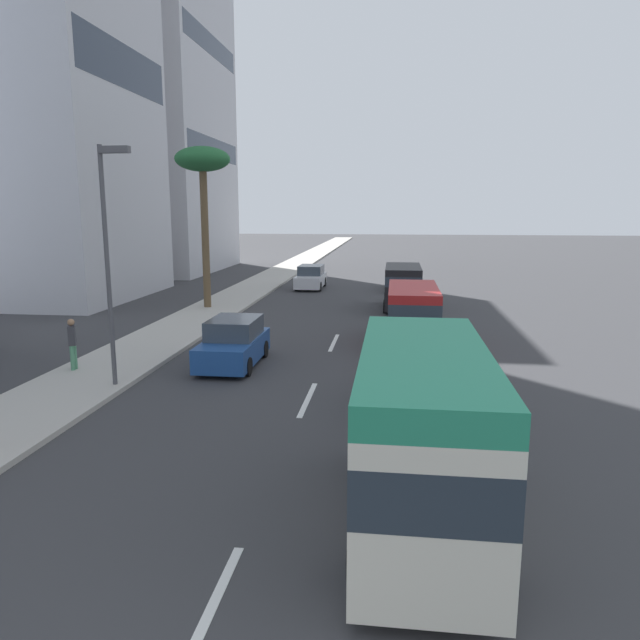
{
  "coord_description": "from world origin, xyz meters",
  "views": [
    {
      "loc": [
        -2.69,
        -2.44,
        5.52
      ],
      "look_at": [
        19.13,
        0.31,
        1.38
      ],
      "focal_mm": 33.13,
      "sensor_mm": 36.0,
      "label": 1
    }
  ],
  "objects_px": {
    "car_seventh": "(401,279)",
    "palm_tree": "(203,167)",
    "car_fourth": "(234,343)",
    "van_sixth": "(413,311)",
    "street_lamp": "(109,242)",
    "car_second": "(311,278)",
    "car_fifth": "(425,377)",
    "van_third": "(403,285)",
    "minibus_lead": "(423,431)",
    "pedestrian_by_tree": "(72,342)"
  },
  "relations": [
    {
      "from": "car_second",
      "to": "van_sixth",
      "type": "xyz_separation_m",
      "value": [
        -16.85,
        -6.64,
        0.6
      ]
    },
    {
      "from": "car_seventh",
      "to": "palm_tree",
      "type": "xyz_separation_m",
      "value": [
        -9.58,
        10.78,
        7.01
      ]
    },
    {
      "from": "pedestrian_by_tree",
      "to": "palm_tree",
      "type": "height_order",
      "value": "palm_tree"
    },
    {
      "from": "van_third",
      "to": "car_seventh",
      "type": "distance_m",
      "value": 8.13
    },
    {
      "from": "car_fourth",
      "to": "pedestrian_by_tree",
      "type": "relative_size",
      "value": 2.36
    },
    {
      "from": "minibus_lead",
      "to": "car_fourth",
      "type": "xyz_separation_m",
      "value": [
        10.22,
        6.2,
        -0.95
      ]
    },
    {
      "from": "car_fourth",
      "to": "palm_tree",
      "type": "relative_size",
      "value": 0.48
    },
    {
      "from": "minibus_lead",
      "to": "van_third",
      "type": "distance_m",
      "value": 23.17
    },
    {
      "from": "van_third",
      "to": "car_fourth",
      "type": "distance_m",
      "value": 14.34
    },
    {
      "from": "street_lamp",
      "to": "car_seventh",
      "type": "bearing_deg",
      "value": -20.16
    },
    {
      "from": "car_second",
      "to": "pedestrian_by_tree",
      "type": "xyz_separation_m",
      "value": [
        -22.9,
        4.9,
        0.36
      ]
    },
    {
      "from": "van_third",
      "to": "street_lamp",
      "type": "xyz_separation_m",
      "value": [
        -16.21,
        8.96,
        3.19
      ]
    },
    {
      "from": "minibus_lead",
      "to": "palm_tree",
      "type": "height_order",
      "value": "palm_tree"
    },
    {
      "from": "van_third",
      "to": "street_lamp",
      "type": "bearing_deg",
      "value": 151.07
    },
    {
      "from": "car_seventh",
      "to": "street_lamp",
      "type": "distance_m",
      "value": 26.19
    },
    {
      "from": "car_second",
      "to": "car_fifth",
      "type": "height_order",
      "value": "car_fifth"
    },
    {
      "from": "car_fourth",
      "to": "palm_tree",
      "type": "xyz_separation_m",
      "value": [
        11.47,
        4.66,
        6.96
      ]
    },
    {
      "from": "car_fourth",
      "to": "pedestrian_by_tree",
      "type": "xyz_separation_m",
      "value": [
        -1.82,
        5.09,
        0.33
      ]
    },
    {
      "from": "car_fourth",
      "to": "van_sixth",
      "type": "bearing_deg",
      "value": 123.22
    },
    {
      "from": "car_second",
      "to": "car_seventh",
      "type": "relative_size",
      "value": 0.98
    },
    {
      "from": "minibus_lead",
      "to": "palm_tree",
      "type": "bearing_deg",
      "value": 26.6
    },
    {
      "from": "van_third",
      "to": "car_seventh",
      "type": "height_order",
      "value": "van_third"
    },
    {
      "from": "minibus_lead",
      "to": "street_lamp",
      "type": "xyz_separation_m",
      "value": [
        6.95,
        9.01,
        2.83
      ]
    },
    {
      "from": "car_fifth",
      "to": "palm_tree",
      "type": "height_order",
      "value": "palm_tree"
    },
    {
      "from": "car_second",
      "to": "pedestrian_by_tree",
      "type": "relative_size",
      "value": 2.47
    },
    {
      "from": "car_fourth",
      "to": "pedestrian_by_tree",
      "type": "bearing_deg",
      "value": -70.31
    },
    {
      "from": "car_second",
      "to": "van_third",
      "type": "relative_size",
      "value": 0.91
    },
    {
      "from": "van_third",
      "to": "car_fourth",
      "type": "xyz_separation_m",
      "value": [
        -12.95,
        6.15,
        -0.59
      ]
    },
    {
      "from": "pedestrian_by_tree",
      "to": "car_fifth",
      "type": "bearing_deg",
      "value": 58.84
    },
    {
      "from": "car_fifth",
      "to": "car_seventh",
      "type": "relative_size",
      "value": 1.07
    },
    {
      "from": "car_seventh",
      "to": "van_third",
      "type": "bearing_deg",
      "value": -179.78
    },
    {
      "from": "car_fourth",
      "to": "street_lamp",
      "type": "distance_m",
      "value": 5.73
    },
    {
      "from": "street_lamp",
      "to": "car_fifth",
      "type": "bearing_deg",
      "value": -91.88
    },
    {
      "from": "minibus_lead",
      "to": "pedestrian_by_tree",
      "type": "distance_m",
      "value": 14.08
    },
    {
      "from": "van_sixth",
      "to": "palm_tree",
      "type": "distance_m",
      "value": 14.72
    },
    {
      "from": "car_seventh",
      "to": "minibus_lead",
      "type": "bearing_deg",
      "value": -179.85
    },
    {
      "from": "palm_tree",
      "to": "street_lamp",
      "type": "xyz_separation_m",
      "value": [
        -14.74,
        -1.85,
        -3.18
      ]
    },
    {
      "from": "car_second",
      "to": "palm_tree",
      "type": "height_order",
      "value": "palm_tree"
    },
    {
      "from": "pedestrian_by_tree",
      "to": "car_second",
      "type": "bearing_deg",
      "value": 145.32
    },
    {
      "from": "minibus_lead",
      "to": "car_second",
      "type": "xyz_separation_m",
      "value": [
        31.29,
        6.39,
        -0.98
      ]
    },
    {
      "from": "minibus_lead",
      "to": "palm_tree",
      "type": "xyz_separation_m",
      "value": [
        21.69,
        10.86,
        6.01
      ]
    },
    {
      "from": "car_seventh",
      "to": "palm_tree",
      "type": "bearing_deg",
      "value": 131.63
    },
    {
      "from": "van_third",
      "to": "street_lamp",
      "type": "distance_m",
      "value": 18.8
    },
    {
      "from": "car_fourth",
      "to": "car_seventh",
      "type": "height_order",
      "value": "car_fourth"
    },
    {
      "from": "minibus_lead",
      "to": "car_fourth",
      "type": "bearing_deg",
      "value": 31.24
    },
    {
      "from": "car_fifth",
      "to": "van_third",
      "type": "bearing_deg",
      "value": 1.52
    },
    {
      "from": "car_fourth",
      "to": "van_sixth",
      "type": "distance_m",
      "value": 7.73
    },
    {
      "from": "car_second",
      "to": "car_fifth",
      "type": "distance_m",
      "value": 25.57
    },
    {
      "from": "palm_tree",
      "to": "car_second",
      "type": "bearing_deg",
      "value": -24.98
    },
    {
      "from": "car_fifth",
      "to": "car_fourth",
      "type": "bearing_deg",
      "value": 61.51
    }
  ]
}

